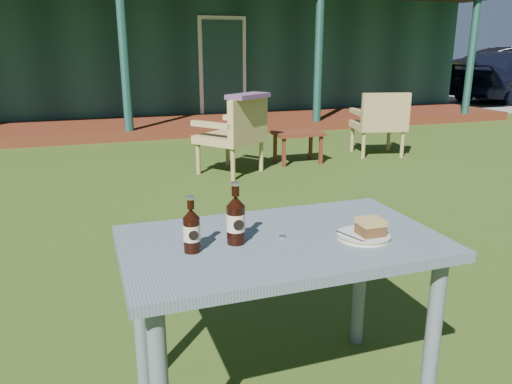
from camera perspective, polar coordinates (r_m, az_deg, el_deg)
name	(u,v)px	position (r m, az deg, el deg)	size (l,w,h in m)	color
ground	(196,255)	(3.59, -6.85, -7.13)	(80.00, 80.00, 0.00)	#334916
pavilion	(106,39)	(12.64, -16.76, 16.38)	(15.80, 8.30, 3.45)	#163B33
gravel_strip	(486,98)	(16.26, 24.78, 9.75)	(9.00, 6.00, 0.02)	gray
cafe_table	(282,263)	(1.94, 2.93, -8.08)	(1.20, 0.70, 0.72)	slate
plate	(363,236)	(1.94, 12.17, -4.89)	(0.20, 0.20, 0.01)	silver
cake_slice	(371,227)	(1.93, 12.97, -3.87)	(0.09, 0.09, 0.06)	#4E3119
fork	(350,237)	(1.90, 10.65, -5.03)	(0.01, 0.14, 0.00)	silver
cola_bottle_near	(236,219)	(1.82, -2.32, -3.13)	(0.07, 0.07, 0.23)	black
cola_bottle_far	(192,230)	(1.76, -7.37, -4.32)	(0.06, 0.06, 0.20)	black
bottle_cap	(282,237)	(1.90, 3.04, -5.15)	(0.03, 0.03, 0.01)	silver
armchair_left	(236,131)	(5.75, -2.34, 6.94)	(0.88, 0.88, 0.88)	#A38D51
armchair_right	(380,120)	(6.95, 14.02, 7.97)	(0.74, 0.71, 0.85)	#A38D51
floral_throw	(248,96)	(5.59, -0.91, 10.93)	(0.54, 0.24, 0.05)	#5B3B5F
side_table	(298,136)	(6.33, 4.82, 6.35)	(0.60, 0.40, 0.40)	#592615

